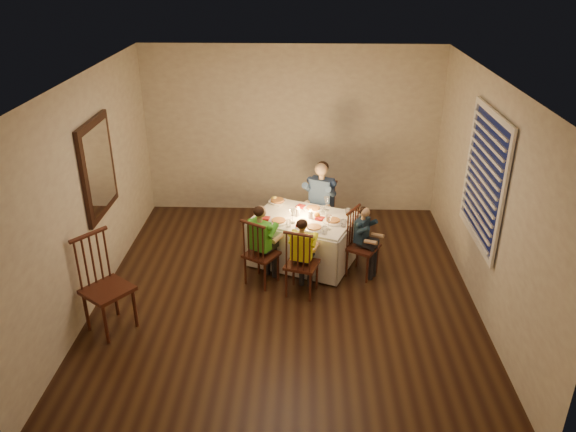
{
  "coord_description": "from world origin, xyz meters",
  "views": [
    {
      "loc": [
        0.2,
        -5.8,
        3.81
      ],
      "look_at": [
        0.02,
        0.15,
        0.98
      ],
      "focal_mm": 35.0,
      "sensor_mm": 36.0,
      "label": 1
    }
  ],
  "objects_px": {
    "dining_table": "(304,230)",
    "child_yellow": "(302,293)",
    "child_teal": "(361,274)",
    "chair_near_right": "(302,293)",
    "chair_near_left": "(262,282)",
    "child_green": "(262,282)",
    "chair_end": "(361,274)",
    "adult": "(319,240)",
    "serving_bowl": "(277,202)",
    "chair_adult": "(319,240)",
    "chair_extra": "(114,328)"
  },
  "relations": [
    {
      "from": "chair_near_right",
      "to": "child_teal",
      "type": "bearing_deg",
      "value": -132.29
    },
    {
      "from": "dining_table",
      "to": "chair_extra",
      "type": "distance_m",
      "value": 2.66
    },
    {
      "from": "chair_near_left",
      "to": "child_yellow",
      "type": "xyz_separation_m",
      "value": [
        0.5,
        -0.23,
        0.0
      ]
    },
    {
      "from": "chair_extra",
      "to": "adult",
      "type": "xyz_separation_m",
      "value": [
        2.33,
        2.17,
        0.0
      ]
    },
    {
      "from": "dining_table",
      "to": "chair_adult",
      "type": "height_order",
      "value": "dining_table"
    },
    {
      "from": "chair_adult",
      "to": "chair_end",
      "type": "bearing_deg",
      "value": -35.81
    },
    {
      "from": "chair_adult",
      "to": "adult",
      "type": "relative_size",
      "value": 0.76
    },
    {
      "from": "chair_adult",
      "to": "serving_bowl",
      "type": "height_order",
      "value": "serving_bowl"
    },
    {
      "from": "dining_table",
      "to": "child_yellow",
      "type": "xyz_separation_m",
      "value": [
        -0.01,
        -0.77,
        -0.47
      ]
    },
    {
      "from": "chair_near_left",
      "to": "child_yellow",
      "type": "height_order",
      "value": "child_yellow"
    },
    {
      "from": "chair_near_right",
      "to": "child_yellow",
      "type": "height_order",
      "value": "child_yellow"
    },
    {
      "from": "dining_table",
      "to": "chair_adult",
      "type": "relative_size",
      "value": 1.69
    },
    {
      "from": "dining_table",
      "to": "adult",
      "type": "bearing_deg",
      "value": 91.29
    },
    {
      "from": "dining_table",
      "to": "child_yellow",
      "type": "distance_m",
      "value": 0.9
    },
    {
      "from": "adult",
      "to": "child_yellow",
      "type": "xyz_separation_m",
      "value": [
        -0.25,
        -1.39,
        0.0
      ]
    },
    {
      "from": "chair_end",
      "to": "child_yellow",
      "type": "relative_size",
      "value": 0.89
    },
    {
      "from": "adult",
      "to": "serving_bowl",
      "type": "height_order",
      "value": "serving_bowl"
    },
    {
      "from": "child_yellow",
      "to": "child_teal",
      "type": "relative_size",
      "value": 1.06
    },
    {
      "from": "child_teal",
      "to": "serving_bowl",
      "type": "distance_m",
      "value": 1.5
    },
    {
      "from": "chair_adult",
      "to": "child_yellow",
      "type": "height_order",
      "value": "child_yellow"
    },
    {
      "from": "chair_near_right",
      "to": "dining_table",
      "type": "bearing_deg",
      "value": -74.05
    },
    {
      "from": "chair_end",
      "to": "child_teal",
      "type": "distance_m",
      "value": 0.0
    },
    {
      "from": "chair_near_right",
      "to": "chair_end",
      "type": "relative_size",
      "value": 1.0
    },
    {
      "from": "adult",
      "to": "chair_near_left",
      "type": "bearing_deg",
      "value": -98.18
    },
    {
      "from": "chair_near_right",
      "to": "adult",
      "type": "relative_size",
      "value": 0.76
    },
    {
      "from": "chair_adult",
      "to": "child_teal",
      "type": "height_order",
      "value": "child_teal"
    },
    {
      "from": "chair_end",
      "to": "child_teal",
      "type": "xyz_separation_m",
      "value": [
        0.0,
        0.0,
        0.0
      ]
    },
    {
      "from": "dining_table",
      "to": "child_teal",
      "type": "bearing_deg",
      "value": -0.6
    },
    {
      "from": "child_teal",
      "to": "chair_end",
      "type": "bearing_deg",
      "value": 0.0
    },
    {
      "from": "child_green",
      "to": "child_teal",
      "type": "bearing_deg",
      "value": -138.23
    },
    {
      "from": "chair_near_left",
      "to": "child_yellow",
      "type": "relative_size",
      "value": 0.89
    },
    {
      "from": "chair_adult",
      "to": "serving_bowl",
      "type": "relative_size",
      "value": 3.98
    },
    {
      "from": "chair_near_left",
      "to": "chair_end",
      "type": "relative_size",
      "value": 1.0
    },
    {
      "from": "dining_table",
      "to": "child_teal",
      "type": "relative_size",
      "value": 1.6
    },
    {
      "from": "chair_near_right",
      "to": "child_yellow",
      "type": "bearing_deg",
      "value": -0.0
    },
    {
      "from": "adult",
      "to": "serving_bowl",
      "type": "xyz_separation_m",
      "value": [
        -0.59,
        -0.22,
        0.69
      ]
    },
    {
      "from": "chair_near_right",
      "to": "adult",
      "type": "distance_m",
      "value": 1.41
    },
    {
      "from": "chair_near_right",
      "to": "chair_end",
      "type": "distance_m",
      "value": 0.9
    },
    {
      "from": "chair_near_left",
      "to": "child_green",
      "type": "distance_m",
      "value": 0.0
    },
    {
      "from": "dining_table",
      "to": "serving_bowl",
      "type": "height_order",
      "value": "serving_bowl"
    },
    {
      "from": "chair_near_left",
      "to": "serving_bowl",
      "type": "relative_size",
      "value": 3.98
    },
    {
      "from": "child_green",
      "to": "child_teal",
      "type": "height_order",
      "value": "child_green"
    },
    {
      "from": "chair_end",
      "to": "chair_extra",
      "type": "height_order",
      "value": "chair_extra"
    },
    {
      "from": "chair_near_right",
      "to": "child_yellow",
      "type": "distance_m",
      "value": 0.0
    },
    {
      "from": "chair_near_left",
      "to": "chair_near_right",
      "type": "distance_m",
      "value": 0.55
    },
    {
      "from": "chair_near_right",
      "to": "child_teal",
      "type": "distance_m",
      "value": 0.9
    },
    {
      "from": "chair_extra",
      "to": "serving_bowl",
      "type": "xyz_separation_m",
      "value": [
        1.74,
        1.95,
        0.69
      ]
    },
    {
      "from": "child_yellow",
      "to": "chair_near_right",
      "type": "bearing_deg",
      "value": -0.0
    },
    {
      "from": "dining_table",
      "to": "child_yellow",
      "type": "relative_size",
      "value": 1.51
    },
    {
      "from": "chair_adult",
      "to": "adult",
      "type": "height_order",
      "value": "adult"
    }
  ]
}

